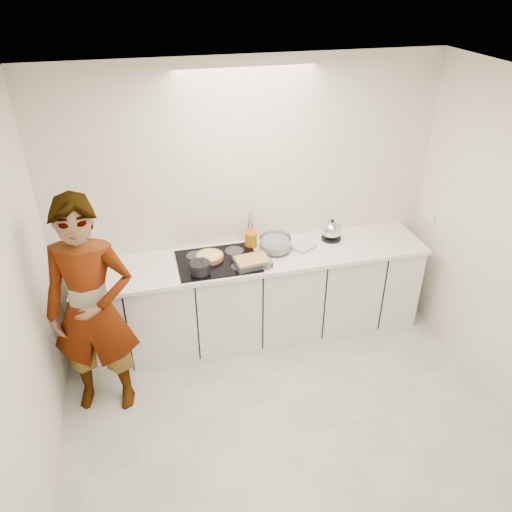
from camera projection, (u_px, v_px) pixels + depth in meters
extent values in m
cube|color=#BBBAB0|center=(294.00, 434.00, 3.96)|extent=(3.60, 3.20, 0.00)
cube|color=white|center=(314.00, 101.00, 2.63)|extent=(3.60, 3.20, 0.00)
cube|color=white|center=(247.00, 203.00, 4.63)|extent=(3.60, 0.00, 2.60)
cube|color=white|center=(10.00, 346.00, 2.92)|extent=(0.00, 3.20, 2.60)
cube|color=white|center=(430.00, 217.00, 4.89)|extent=(0.02, 0.15, 0.09)
cube|color=white|center=(255.00, 298.00, 4.80)|extent=(3.20, 0.58, 0.87)
cube|color=white|center=(255.00, 258.00, 4.57)|extent=(3.24, 0.64, 0.04)
cube|color=black|center=(218.00, 261.00, 4.47)|extent=(0.72, 0.54, 0.01)
cylinder|color=#A15433|center=(210.00, 257.00, 4.48)|extent=(0.31, 0.31, 0.04)
cylinder|color=#E3D85C|center=(210.00, 255.00, 4.47)|extent=(0.27, 0.27, 0.01)
cylinder|color=black|center=(200.00, 268.00, 4.27)|extent=(0.21, 0.21, 0.10)
cylinder|color=silver|center=(202.00, 262.00, 4.26)|extent=(0.04, 0.07, 0.15)
cube|color=silver|center=(252.00, 262.00, 4.39)|extent=(0.34, 0.26, 0.06)
cube|color=tan|center=(252.00, 260.00, 4.38)|extent=(0.30, 0.23, 0.02)
cylinder|color=silver|center=(275.00, 244.00, 4.61)|extent=(0.39, 0.39, 0.14)
cylinder|color=white|center=(275.00, 246.00, 4.63)|extent=(0.33, 0.33, 0.06)
cube|color=white|center=(304.00, 247.00, 4.67)|extent=(0.26, 0.24, 0.03)
cylinder|color=black|center=(331.00, 238.00, 4.83)|extent=(0.24, 0.24, 0.02)
sphere|color=silver|center=(332.00, 230.00, 4.78)|extent=(0.24, 0.24, 0.18)
sphere|color=black|center=(332.00, 221.00, 4.73)|extent=(0.04, 0.04, 0.03)
cylinder|color=#CF6A07|center=(251.00, 239.00, 4.68)|extent=(0.12, 0.12, 0.14)
imported|color=white|center=(92.00, 311.00, 3.80)|extent=(0.76, 0.57, 1.88)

